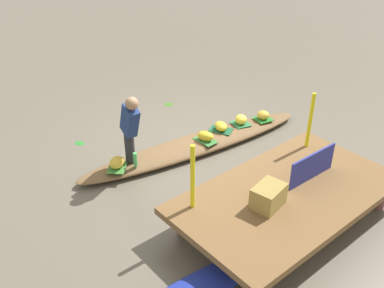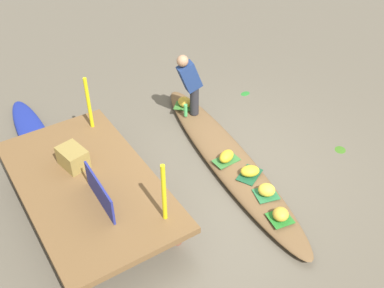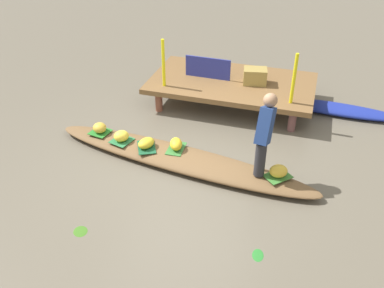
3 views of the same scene
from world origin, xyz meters
The scene contains 22 objects.
canal_water centered at (0.00, 0.00, 0.00)m, with size 40.00×40.00×0.00m, color #60594B.
dock_platform centered at (0.33, 2.29, 0.43)m, with size 3.20×1.80×0.49m.
vendor_boat centered at (0.00, 0.00, 0.09)m, with size 4.55×0.70×0.19m, color brown.
moored_boat centered at (2.34, 2.49, 0.08)m, with size 2.56×0.49×0.16m, color navy.
leaf_mat_0 centered at (-1.04, 0.07, 0.19)m, with size 0.31×0.33×0.01m, color #297241.
banana_bunch_0 centered at (-1.04, 0.07, 0.28)m, with size 0.22×0.25×0.18m, color yellow.
leaf_mat_1 centered at (1.58, -0.14, 0.19)m, with size 0.37×0.28×0.01m, color #39752F.
banana_bunch_1 centered at (1.58, -0.14, 0.29)m, with size 0.27×0.21×0.19m, color gold.
leaf_mat_2 centered at (-0.09, 0.12, 0.19)m, with size 0.41×0.26×0.01m, color #347234.
banana_bunch_2 centered at (-0.09, 0.12, 0.28)m, with size 0.30×0.20×0.17m, color gold.
leaf_mat_3 centered at (-0.57, 0.01, 0.19)m, with size 0.42×0.28×0.01m, color #1A5332.
banana_bunch_3 centered at (-0.57, 0.01, 0.27)m, with size 0.30×0.21×0.16m, color gold.
leaf_mat_4 centered at (-1.51, 0.21, 0.19)m, with size 0.32×0.31×0.01m, color #267728.
banana_bunch_4 centered at (-1.51, 0.21, 0.28)m, with size 0.23×0.24×0.17m, color gold.
vendor_person centered at (1.31, -0.09, 0.89)m, with size 0.24×0.47×1.23m.
water_bottle centered at (1.32, 0.00, 0.31)m, with size 0.07×0.07×0.24m, color #48B55E.
market_banner centered at (-0.17, 2.29, 0.70)m, with size 0.91×0.03×0.42m, color navy.
railing_post_west centered at (-0.87, 1.69, 0.95)m, with size 0.06×0.06×0.92m, color yellow.
railing_post_east centered at (1.53, 1.69, 0.95)m, with size 0.06×0.06×0.92m, color yellow.
produce_crate centered at (0.77, 2.30, 0.64)m, with size 0.44×0.32×0.30m, color olive.
drifting_plant_0 centered at (-0.76, -1.84, 0.00)m, with size 0.21×0.18×0.01m, color #396D1E.
drifting_plant_1 centered at (1.54, -1.56, 0.00)m, with size 0.21×0.14×0.01m, color #27782C.
Camera 2 is at (-4.56, 3.64, 5.10)m, focal length 43.54 mm.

